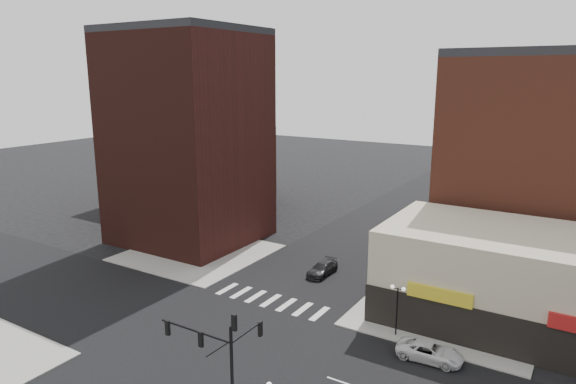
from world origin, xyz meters
The scene contains 13 objects.
ground centered at (0.00, 0.00, 0.00)m, with size 240.00×240.00×0.00m, color black.
road_ew centered at (0.00, 0.00, 0.01)m, with size 200.00×14.00×0.02m, color black.
road_ns centered at (0.00, 0.00, 0.01)m, with size 14.00×200.00×0.02m, color black.
sidewalk_nw centered at (-14.50, 14.50, 0.06)m, with size 15.00×15.00×0.12m, color gray.
sidewalk_ne centered at (14.50, 14.50, 0.06)m, with size 15.00×15.00×0.12m, color gray.
building_nw centered at (-19.00, 18.50, 12.50)m, with size 16.00×15.00×25.00m, color #3B1813.
building_nw_low centered at (-32.00, 34.00, 6.00)m, with size 20.00×18.00×12.00m, color #3B1813.
building_ne_midrise centered at (19.00, 29.50, 11.00)m, with size 18.00×15.00×22.00m, color brown.
building_ne_row centered at (21.00, 15.00, 3.30)m, with size 24.20×12.20×8.00m.
traffic_signal centered at (7.24, -7.83, 4.96)m, with size 5.59×3.09×7.77m.
street_lamp_ne centered at (12.00, 8.00, 3.29)m, with size 1.22×0.32×4.16m.
white_suv centered at (15.34, 5.90, 0.66)m, with size 2.20×4.77×1.33m, color silver.
dark_sedan_north centered at (0.98, 16.32, 0.66)m, with size 1.84×4.53×1.31m, color black.
Camera 1 is at (24.28, -28.32, 20.40)m, focal length 32.00 mm.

